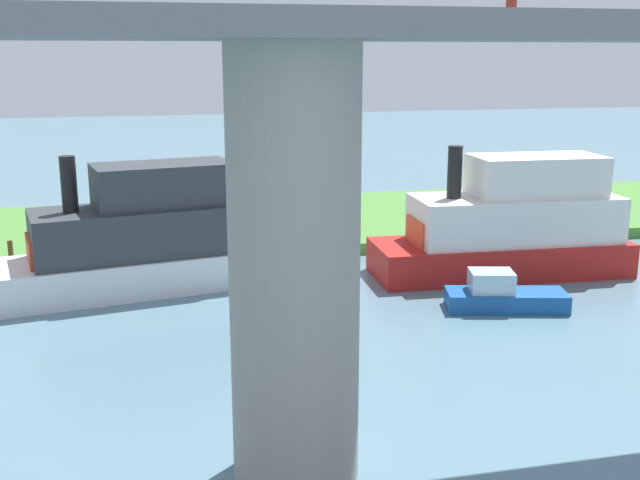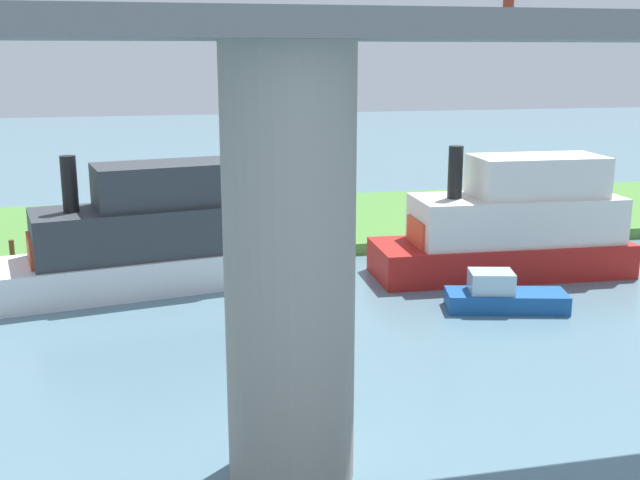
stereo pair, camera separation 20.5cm
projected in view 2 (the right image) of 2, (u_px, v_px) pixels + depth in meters
name	position (u px, v px, depth m)	size (l,w,h in m)	color
ground_plane	(264.00, 261.00, 32.38)	(160.00, 160.00, 0.00)	slate
grassy_bank	(245.00, 225.00, 38.01)	(80.00, 12.00, 0.50)	#4C8438
bridge_pylon	(290.00, 271.00, 15.05)	(2.55, 2.55, 8.65)	#9E998E
bridge_span	(287.00, 11.00, 13.94)	(73.95, 4.30, 3.25)	slate
person_on_bank	(116.00, 232.00, 32.25)	(0.48, 0.48, 1.39)	#2D334C
mooring_post	(12.00, 250.00, 30.56)	(0.20, 0.20, 0.79)	brown
motorboat_red	(140.00, 239.00, 28.22)	(10.22, 4.99, 5.00)	white
riverboat_paddlewheel	(510.00, 227.00, 30.09)	(10.03, 3.76, 5.05)	red
pontoon_yellow	(502.00, 296.00, 26.15)	(4.22, 2.35, 1.33)	#195199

